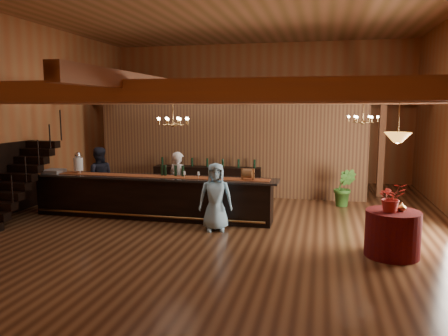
% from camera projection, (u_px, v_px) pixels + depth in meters
% --- Properties ---
extents(floor, '(14.00, 14.00, 0.00)m').
position_uv_depth(floor, '(219.00, 222.00, 11.37)').
color(floor, brown).
rests_on(floor, ground).
extents(ceiling, '(14.00, 14.00, 0.00)m').
position_uv_depth(ceiling, '(219.00, 3.00, 10.60)').
color(ceiling, '#9F6641').
rests_on(ceiling, wall_back).
extents(wall_back, '(12.00, 0.10, 5.50)m').
position_uv_depth(wall_back, '(259.00, 113.00, 17.75)').
color(wall_back, '#9C5128').
rests_on(wall_back, floor).
extents(wall_front, '(12.00, 0.10, 5.50)m').
position_uv_depth(wall_front, '(52.00, 132.00, 4.23)').
color(wall_front, '#9C5128').
rests_on(wall_front, floor).
extents(wall_left, '(0.10, 14.00, 5.50)m').
position_uv_depth(wall_left, '(12.00, 115.00, 12.29)').
color(wall_left, '#9C5128').
rests_on(wall_left, floor).
extents(beam_grid, '(11.90, 13.90, 0.39)m').
position_uv_depth(beam_grid, '(223.00, 97.00, 11.41)').
color(beam_grid, '#9C572E').
rests_on(beam_grid, wall_left).
extents(support_posts, '(9.20, 10.20, 3.20)m').
position_uv_depth(support_posts, '(214.00, 164.00, 10.67)').
color(support_posts, '#9C572E').
rests_on(support_posts, floor).
extents(partition_wall, '(9.00, 0.18, 3.10)m').
position_uv_depth(partition_wall, '(228.00, 150.00, 14.65)').
color(partition_wall, brown).
rests_on(partition_wall, floor).
extents(staircase, '(1.00, 2.80, 2.00)m').
position_uv_depth(staircase, '(15.00, 182.00, 11.70)').
color(staircase, black).
rests_on(staircase, floor).
extents(backroom_boxes, '(4.10, 0.60, 1.10)m').
position_uv_depth(backroom_boxes, '(245.00, 172.00, 16.68)').
color(backroom_boxes, black).
rests_on(backroom_boxes, floor).
extents(tasting_bar, '(6.85, 0.91, 1.15)m').
position_uv_depth(tasting_bar, '(151.00, 197.00, 11.78)').
color(tasting_bar, black).
rests_on(tasting_bar, floor).
extents(beverage_dispenser, '(0.26, 0.26, 0.60)m').
position_uv_depth(beverage_dispenser, '(78.00, 163.00, 12.19)').
color(beverage_dispenser, silver).
rests_on(beverage_dispenser, tasting_bar).
extents(glass_rack_tray, '(0.50, 0.50, 0.10)m').
position_uv_depth(glass_rack_tray, '(54.00, 171.00, 12.28)').
color(glass_rack_tray, gray).
rests_on(glass_rack_tray, tasting_bar).
extents(raffle_drum, '(0.34, 0.24, 0.30)m').
position_uv_depth(raffle_drum, '(248.00, 173.00, 11.04)').
color(raffle_drum, brown).
rests_on(raffle_drum, tasting_bar).
extents(bar_bottle_0, '(0.07, 0.07, 0.30)m').
position_uv_depth(bar_bottle_0, '(162.00, 170.00, 11.75)').
color(bar_bottle_0, black).
rests_on(bar_bottle_0, tasting_bar).
extents(bar_bottle_1, '(0.07, 0.07, 0.30)m').
position_uv_depth(bar_bottle_1, '(165.00, 171.00, 11.73)').
color(bar_bottle_1, black).
rests_on(bar_bottle_1, tasting_bar).
extents(bar_bottle_2, '(0.07, 0.07, 0.30)m').
position_uv_depth(bar_bottle_2, '(176.00, 171.00, 11.66)').
color(bar_bottle_2, black).
rests_on(bar_bottle_2, tasting_bar).
extents(bar_bottle_3, '(0.07, 0.07, 0.30)m').
position_uv_depth(bar_bottle_3, '(183.00, 171.00, 11.62)').
color(bar_bottle_3, black).
rests_on(bar_bottle_3, tasting_bar).
extents(backbar_shelf, '(3.61, 0.77, 1.01)m').
position_uv_depth(backbar_shelf, '(207.00, 181.00, 14.64)').
color(backbar_shelf, black).
rests_on(backbar_shelf, floor).
extents(round_table, '(1.07, 1.07, 0.93)m').
position_uv_depth(round_table, '(392.00, 234.00, 8.77)').
color(round_table, '#3B0A14').
rests_on(round_table, floor).
extents(chandelier_left, '(0.80, 0.80, 0.71)m').
position_uv_depth(chandelier_left, '(173.00, 121.00, 10.85)').
color(chandelier_left, '#A07640').
rests_on(chandelier_left, beam_grid).
extents(chandelier_right, '(0.80, 0.80, 0.69)m').
position_uv_depth(chandelier_right, '(363.00, 119.00, 11.94)').
color(chandelier_right, '#A07640').
rests_on(chandelier_right, beam_grid).
extents(pendant_lamp, '(0.52, 0.52, 0.90)m').
position_uv_depth(pendant_lamp, '(398.00, 137.00, 8.49)').
color(pendant_lamp, '#A07640').
rests_on(pendant_lamp, beam_grid).
extents(bartender, '(0.75, 0.64, 1.75)m').
position_uv_depth(bartender, '(178.00, 182.00, 12.31)').
color(bartender, white).
rests_on(bartender, floor).
extents(staff_second, '(1.09, 0.99, 1.82)m').
position_uv_depth(staff_second, '(99.00, 177.00, 12.95)').
color(staff_second, '#1E2130').
rests_on(staff_second, floor).
extents(guest, '(0.91, 0.70, 1.66)m').
position_uv_depth(guest, '(216.00, 197.00, 10.56)').
color(guest, '#87BAD6').
rests_on(guest, floor).
extents(floor_plant, '(0.71, 0.61, 1.16)m').
position_uv_depth(floor_plant, '(344.00, 187.00, 13.13)').
color(floor_plant, '#336620').
rests_on(floor_plant, floor).
extents(table_flowers, '(0.64, 0.59, 0.59)m').
position_uv_depth(table_flowers, '(391.00, 197.00, 8.59)').
color(table_flowers, '#A52721').
rests_on(table_flowers, round_table).
extents(table_vase, '(0.16, 0.16, 0.30)m').
position_uv_depth(table_vase, '(402.00, 204.00, 8.67)').
color(table_vase, '#A07640').
rests_on(table_vase, round_table).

